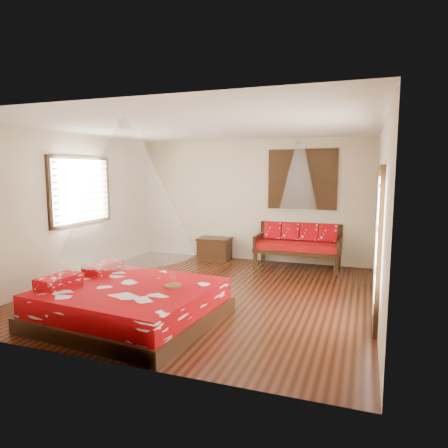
# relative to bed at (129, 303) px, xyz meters

# --- Properties ---
(room) EXTENTS (5.54, 5.54, 2.84)m
(room) POSITION_rel_bed_xyz_m (0.51, 1.60, 1.15)
(room) COLOR black
(room) RESTS_ON ground
(bed) EXTENTS (2.46, 2.26, 0.65)m
(bed) POSITION_rel_bed_xyz_m (0.00, 0.00, 0.00)
(bed) COLOR black
(bed) RESTS_ON floor
(daybed) EXTENTS (1.82, 0.81, 0.95)m
(daybed) POSITION_rel_bed_xyz_m (1.70, 3.98, 0.27)
(daybed) COLOR black
(daybed) RESTS_ON floor
(storage_chest) EXTENTS (0.77, 0.58, 0.52)m
(storage_chest) POSITION_rel_bed_xyz_m (-0.28, 4.05, 0.01)
(storage_chest) COLOR black
(storage_chest) RESTS_ON floor
(shutter_panel) EXTENTS (1.52, 0.06, 1.32)m
(shutter_panel) POSITION_rel_bed_xyz_m (1.70, 4.31, 1.65)
(shutter_panel) COLOR black
(shutter_panel) RESTS_ON wall_back
(window_left) EXTENTS (0.10, 1.74, 1.34)m
(window_left) POSITION_rel_bed_xyz_m (-2.20, 1.80, 1.45)
(window_left) COLOR black
(window_left) RESTS_ON wall_left
(glazed_door) EXTENTS (0.08, 1.02, 2.16)m
(glazed_door) POSITION_rel_bed_xyz_m (3.23, 1.00, 0.82)
(glazed_door) COLOR black
(glazed_door) RESTS_ON floor
(wine_tray) EXTENTS (0.24, 0.24, 0.20)m
(wine_tray) POSITION_rel_bed_xyz_m (0.60, 0.16, 0.30)
(wine_tray) COLOR brown
(wine_tray) RESTS_ON bed
(mosquito_net_main) EXTENTS (1.81, 1.81, 1.80)m
(mosquito_net_main) POSITION_rel_bed_xyz_m (0.02, -0.00, 1.60)
(mosquito_net_main) COLOR silver
(mosquito_net_main) RESTS_ON ceiling
(mosquito_net_daybed) EXTENTS (0.81, 0.81, 1.50)m
(mosquito_net_daybed) POSITION_rel_bed_xyz_m (1.70, 3.85, 1.75)
(mosquito_net_daybed) COLOR silver
(mosquito_net_daybed) RESTS_ON ceiling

